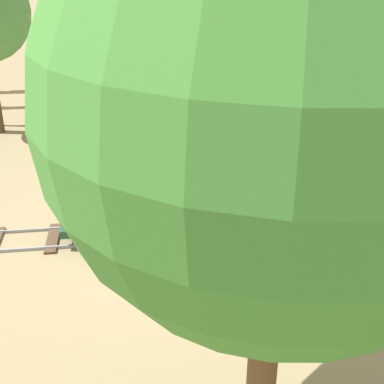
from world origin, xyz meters
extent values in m
plane|color=#8C7A56|center=(0.00, 0.00, 0.00)|extent=(60.00, 60.00, 0.00)
cube|color=gray|center=(-0.23, 0.13, 0.02)|extent=(0.03, 5.70, 0.04)
cube|color=gray|center=(0.23, 0.13, 0.02)|extent=(0.03, 5.70, 0.04)
cube|color=#4C3828|center=(0.00, -2.36, 0.01)|extent=(0.70, 0.14, 0.03)
cube|color=#4C3828|center=(0.00, -1.65, 0.01)|extent=(0.70, 0.14, 0.03)
cube|color=#4C3828|center=(0.00, -0.94, 0.01)|extent=(0.70, 0.14, 0.03)
cube|color=#4C3828|center=(0.00, -0.23, 0.01)|extent=(0.70, 0.14, 0.03)
cube|color=#4C3828|center=(0.00, 0.49, 0.01)|extent=(0.70, 0.14, 0.03)
cube|color=#4C3828|center=(0.00, 1.20, 0.01)|extent=(0.70, 0.14, 0.03)
cube|color=#4C3828|center=(0.00, 1.91, 0.01)|extent=(0.70, 0.14, 0.03)
cube|color=#1E472D|center=(0.00, 1.08, 0.21)|extent=(0.58, 1.40, 0.10)
cylinder|color=#1E472D|center=(0.00, 1.28, 0.56)|extent=(0.44, 0.85, 0.44)
cylinder|color=#B7932D|center=(0.00, 1.71, 0.56)|extent=(0.37, 0.02, 0.37)
cylinder|color=#1E472D|center=(0.00, 1.58, 0.92)|extent=(0.12, 0.12, 0.29)
sphere|color=#B7932D|center=(0.00, 1.23, 0.83)|extent=(0.16, 0.16, 0.16)
cube|color=#1E472D|center=(0.00, 0.61, 0.54)|extent=(0.58, 0.45, 0.55)
cube|color=black|center=(0.00, 0.61, 0.83)|extent=(0.66, 0.53, 0.04)
sphere|color=#F2EAB2|center=(0.00, 1.74, 0.82)|extent=(0.10, 0.10, 0.10)
cylinder|color=#2D2D2D|center=(-0.23, 1.43, 0.20)|extent=(0.05, 0.32, 0.32)
cylinder|color=#2D2D2D|center=(0.23, 1.43, 0.20)|extent=(0.05, 0.32, 0.32)
cylinder|color=#2D2D2D|center=(-0.23, 0.73, 0.20)|extent=(0.05, 0.32, 0.32)
cylinder|color=#2D2D2D|center=(0.23, 0.73, 0.20)|extent=(0.05, 0.32, 0.32)
cube|color=#3F3F3F|center=(0.00, -0.77, 0.18)|extent=(0.66, 1.90, 0.08)
cube|color=blue|center=(-0.31, -0.77, 0.40)|extent=(0.04, 1.90, 0.35)
cube|color=blue|center=(0.31, -0.77, 0.40)|extent=(0.04, 1.90, 0.35)
cube|color=blue|center=(0.00, 0.16, 0.40)|extent=(0.66, 0.04, 0.35)
cube|color=blue|center=(0.00, -1.70, 0.40)|extent=(0.66, 0.04, 0.35)
cylinder|color=blue|center=(-0.30, 0.13, 0.59)|extent=(0.04, 0.04, 0.75)
cylinder|color=blue|center=(0.30, 0.13, 0.59)|extent=(0.04, 0.04, 0.75)
cylinder|color=blue|center=(-0.30, -1.67, 0.59)|extent=(0.04, 0.04, 0.75)
cylinder|color=blue|center=(0.30, -1.67, 0.59)|extent=(0.04, 0.04, 0.75)
cube|color=blue|center=(0.00, -0.77, 0.99)|extent=(0.76, 2.00, 0.04)
cube|color=#2D6B33|center=(0.00, -1.30, 0.34)|extent=(0.50, 0.20, 0.24)
cube|color=#2D6B33|center=(0.00, -0.77, 0.34)|extent=(0.50, 0.20, 0.24)
cube|color=#2D6B33|center=(0.00, -0.24, 0.34)|extent=(0.50, 0.20, 0.24)
cylinder|color=#262626|center=(-0.23, -0.10, 0.16)|extent=(0.04, 0.24, 0.24)
cylinder|color=#262626|center=(0.23, -0.10, 0.16)|extent=(0.04, 0.24, 0.24)
cylinder|color=#262626|center=(-0.23, -1.43, 0.16)|extent=(0.04, 0.24, 0.24)
cylinder|color=#262626|center=(0.23, -1.43, 0.16)|extent=(0.04, 0.24, 0.24)
cylinder|color=#282D47|center=(0.76, 0.74, 0.40)|extent=(0.12, 0.12, 0.80)
cylinder|color=#282D47|center=(0.94, 0.74, 0.40)|extent=(0.12, 0.12, 0.80)
cylinder|color=#333338|center=(0.85, 0.74, 1.08)|extent=(0.30, 0.30, 0.55)
sphere|color=#936B4C|center=(0.85, 0.74, 1.46)|extent=(0.22, 0.22, 0.22)
cylinder|color=black|center=(0.85, 0.74, 1.59)|extent=(0.20, 0.20, 0.06)
cylinder|color=brown|center=(-3.18, 0.08, 0.84)|extent=(0.21, 0.21, 1.68)
sphere|color=#3D7F33|center=(-3.18, 0.08, 2.60)|extent=(2.65, 2.65, 2.65)
cylinder|color=tan|center=(4.70, -3.22, 0.45)|extent=(0.08, 0.08, 0.90)
cylinder|color=tan|center=(4.70, -1.88, 0.45)|extent=(0.08, 0.08, 0.90)
cylinder|color=tan|center=(4.70, -0.54, 0.45)|extent=(0.08, 0.08, 0.90)
cylinder|color=tan|center=(4.70, 0.80, 0.45)|extent=(0.08, 0.08, 0.90)
cylinder|color=tan|center=(4.70, 2.14, 0.45)|extent=(0.08, 0.08, 0.90)
cube|color=tan|center=(4.70, 0.13, 0.68)|extent=(0.04, 6.70, 0.06)
cube|color=tan|center=(4.70, 0.13, 0.36)|extent=(0.04, 6.70, 0.06)
camera|label=1|loc=(-5.81, 0.90, 3.37)|focal=48.88mm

